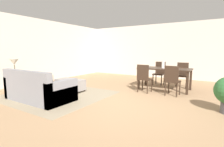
{
  "coord_description": "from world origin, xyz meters",
  "views": [
    {
      "loc": [
        2.07,
        -3.75,
        1.36
      ],
      "look_at": [
        -0.68,
        0.69,
        0.66
      ],
      "focal_mm": 27.39,
      "sensor_mm": 36.0,
      "label": 1
    }
  ],
  "objects_px": {
    "dining_chair_far_right": "(182,73)",
    "dining_chair_far_left": "(160,72)",
    "ottoman_table": "(70,84)",
    "table_lamp": "(14,63)",
    "couch": "(39,90)",
    "dining_table": "(164,71)",
    "dining_chair_near_left": "(144,77)",
    "dining_chair_near_right": "(172,79)",
    "vase_centerpiece": "(163,65)",
    "side_table": "(15,79)"
  },
  "relations": [
    {
      "from": "dining_chair_far_left",
      "to": "dining_chair_near_left",
      "type": "bearing_deg",
      "value": -91.35
    },
    {
      "from": "couch",
      "to": "ottoman_table",
      "type": "height_order",
      "value": "couch"
    },
    {
      "from": "dining_chair_far_right",
      "to": "dining_chair_near_right",
      "type": "bearing_deg",
      "value": -90.88
    },
    {
      "from": "couch",
      "to": "dining_chair_far_right",
      "type": "height_order",
      "value": "dining_chair_far_right"
    },
    {
      "from": "vase_centerpiece",
      "to": "dining_chair_near_left",
      "type": "bearing_deg",
      "value": -116.99
    },
    {
      "from": "table_lamp",
      "to": "vase_centerpiece",
      "type": "distance_m",
      "value": 4.89
    },
    {
      "from": "couch",
      "to": "ottoman_table",
      "type": "relative_size",
      "value": 1.92
    },
    {
      "from": "dining_table",
      "to": "dining_chair_near_right",
      "type": "bearing_deg",
      "value": -60.24
    },
    {
      "from": "dining_chair_far_right",
      "to": "dining_table",
      "type": "bearing_deg",
      "value": -121.03
    },
    {
      "from": "vase_centerpiece",
      "to": "dining_table",
      "type": "bearing_deg",
      "value": 35.93
    },
    {
      "from": "ottoman_table",
      "to": "dining_chair_near_left",
      "type": "relative_size",
      "value": 1.08
    },
    {
      "from": "side_table",
      "to": "dining_chair_near_right",
      "type": "xyz_separation_m",
      "value": [
        4.29,
        2.34,
        0.06
      ]
    },
    {
      "from": "dining_chair_far_left",
      "to": "ottoman_table",
      "type": "bearing_deg",
      "value": -128.85
    },
    {
      "from": "dining_table",
      "to": "dining_chair_far_right",
      "type": "bearing_deg",
      "value": 58.97
    },
    {
      "from": "ottoman_table",
      "to": "vase_centerpiece",
      "type": "height_order",
      "value": "vase_centerpiece"
    },
    {
      "from": "couch",
      "to": "vase_centerpiece",
      "type": "relative_size",
      "value": 7.75
    },
    {
      "from": "dining_chair_far_right",
      "to": "dining_chair_far_left",
      "type": "bearing_deg",
      "value": 177.8
    },
    {
      "from": "table_lamp",
      "to": "dining_chair_near_left",
      "type": "height_order",
      "value": "table_lamp"
    },
    {
      "from": "dining_table",
      "to": "dining_chair_near_left",
      "type": "distance_m",
      "value": 0.94
    },
    {
      "from": "dining_chair_far_left",
      "to": "vase_centerpiece",
      "type": "distance_m",
      "value": 0.98
    },
    {
      "from": "couch",
      "to": "dining_chair_far_left",
      "type": "height_order",
      "value": "dining_chair_far_left"
    },
    {
      "from": "ottoman_table",
      "to": "dining_chair_near_left",
      "type": "xyz_separation_m",
      "value": [
        2.18,
        1.14,
        0.29
      ]
    },
    {
      "from": "dining_table",
      "to": "dining_chair_far_right",
      "type": "height_order",
      "value": "dining_chair_far_right"
    },
    {
      "from": "dining_table",
      "to": "vase_centerpiece",
      "type": "height_order",
      "value": "vase_centerpiece"
    },
    {
      "from": "dining_chair_far_left",
      "to": "dining_chair_near_right",
      "type": "bearing_deg",
      "value": -61.75
    },
    {
      "from": "ottoman_table",
      "to": "vase_centerpiece",
      "type": "xyz_separation_m",
      "value": [
        2.58,
        1.91,
        0.65
      ]
    },
    {
      "from": "dining_chair_near_right",
      "to": "vase_centerpiece",
      "type": "height_order",
      "value": "vase_centerpiece"
    },
    {
      "from": "side_table",
      "to": "vase_centerpiece",
      "type": "xyz_separation_m",
      "value": [
        3.8,
        3.07,
        0.42
      ]
    },
    {
      "from": "table_lamp",
      "to": "dining_chair_far_right",
      "type": "distance_m",
      "value": 5.82
    },
    {
      "from": "table_lamp",
      "to": "dining_table",
      "type": "xyz_separation_m",
      "value": [
        3.85,
        3.11,
        -0.32
      ]
    },
    {
      "from": "side_table",
      "to": "dining_chair_far_left",
      "type": "bearing_deg",
      "value": 48.65
    },
    {
      "from": "dining_chair_near_left",
      "to": "dining_chair_far_left",
      "type": "relative_size",
      "value": 1.0
    },
    {
      "from": "couch",
      "to": "dining_table",
      "type": "relative_size",
      "value": 1.09
    },
    {
      "from": "table_lamp",
      "to": "couch",
      "type": "bearing_deg",
      "value": -2.86
    },
    {
      "from": "side_table",
      "to": "dining_chair_far_right",
      "type": "relative_size",
      "value": 0.63
    },
    {
      "from": "couch",
      "to": "ottoman_table",
      "type": "bearing_deg",
      "value": 91.26
    },
    {
      "from": "couch",
      "to": "dining_chair_near_left",
      "type": "xyz_separation_m",
      "value": [
        2.15,
        2.36,
        0.23
      ]
    },
    {
      "from": "ottoman_table",
      "to": "dining_table",
      "type": "distance_m",
      "value": 3.3
    },
    {
      "from": "ottoman_table",
      "to": "dining_chair_near_right",
      "type": "xyz_separation_m",
      "value": [
        3.06,
        1.18,
        0.29
      ]
    },
    {
      "from": "couch",
      "to": "dining_table",
      "type": "distance_m",
      "value": 4.12
    },
    {
      "from": "couch",
      "to": "table_lamp",
      "type": "relative_size",
      "value": 3.62
    },
    {
      "from": "couch",
      "to": "dining_chair_far_left",
      "type": "relative_size",
      "value": 2.07
    },
    {
      "from": "dining_chair_far_right",
      "to": "vase_centerpiece",
      "type": "xyz_separation_m",
      "value": [
        -0.51,
        -0.81,
        0.36
      ]
    },
    {
      "from": "ottoman_table",
      "to": "dining_chair_far_right",
      "type": "relative_size",
      "value": 1.08
    },
    {
      "from": "ottoman_table",
      "to": "table_lamp",
      "type": "bearing_deg",
      "value": -136.6
    },
    {
      "from": "dining_chair_near_left",
      "to": "dining_chair_near_right",
      "type": "distance_m",
      "value": 0.88
    },
    {
      "from": "couch",
      "to": "dining_chair_near_right",
      "type": "distance_m",
      "value": 3.88
    },
    {
      "from": "dining_chair_near_left",
      "to": "dining_chair_far_left",
      "type": "height_order",
      "value": "same"
    },
    {
      "from": "dining_chair_near_right",
      "to": "vase_centerpiece",
      "type": "bearing_deg",
      "value": 123.67
    },
    {
      "from": "table_lamp",
      "to": "dining_table",
      "type": "height_order",
      "value": "table_lamp"
    }
  ]
}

